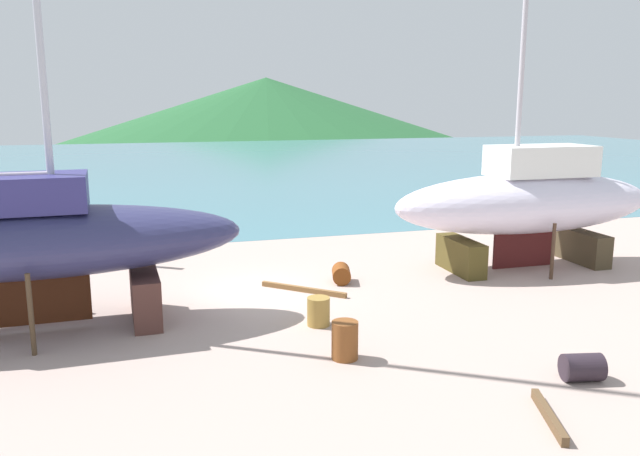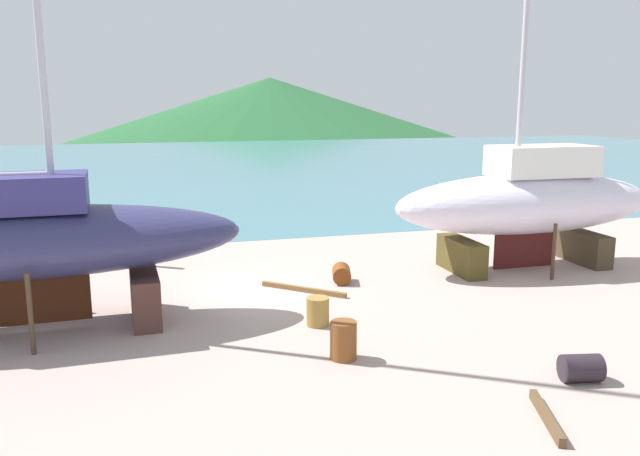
% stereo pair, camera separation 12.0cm
% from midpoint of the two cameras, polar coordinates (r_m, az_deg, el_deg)
% --- Properties ---
extents(ground_plane, '(42.76, 42.76, 0.00)m').
position_cam_midpoint_polar(ground_plane, '(16.53, -3.71, -9.14)').
color(ground_plane, '#B29A90').
extents(sea_water, '(139.41, 66.48, 0.01)m').
position_cam_midpoint_polar(sea_water, '(59.43, -13.19, 5.44)').
color(sea_water, teal).
rests_on(sea_water, ground).
extents(headland_hill, '(146.67, 146.67, 22.90)m').
position_cam_midpoint_polar(headland_hill, '(164.29, -4.81, 9.26)').
color(headland_hill, '#245A2F').
rests_on(headland_hill, ground).
extents(sailboat_mid_port, '(10.50, 3.62, 17.99)m').
position_cam_midpoint_polar(sailboat_mid_port, '(17.47, -24.52, -0.99)').
color(sailboat_mid_port, '#52312B').
rests_on(sailboat_mid_port, ground).
extents(sailboat_small_center, '(9.77, 3.42, 15.23)m').
position_cam_midpoint_polar(sailboat_small_center, '(23.25, 17.88, 2.32)').
color(sailboat_small_center, '#4D411C').
rests_on(sailboat_small_center, ground).
extents(worker, '(0.50, 0.44, 1.72)m').
position_cam_midpoint_polar(worker, '(23.29, -15.36, -1.19)').
color(worker, navy).
rests_on(worker, ground).
extents(barrel_blue_faded, '(0.81, 0.81, 0.88)m').
position_cam_midpoint_polar(barrel_blue_faded, '(14.68, 1.99, -9.98)').
color(barrel_blue_faded, brown).
rests_on(barrel_blue_faded, ground).
extents(barrel_rust_mid, '(0.83, 0.83, 0.75)m').
position_cam_midpoint_polar(barrel_rust_mid, '(16.76, -0.34, -7.46)').
color(barrel_rust_mid, olive).
rests_on(barrel_rust_mid, ground).
extents(barrel_tipped_left, '(0.79, 0.99, 0.58)m').
position_cam_midpoint_polar(barrel_tipped_left, '(20.62, 1.75, -4.10)').
color(barrel_tipped_left, brown).
rests_on(barrel_tipped_left, ground).
extents(barrel_rust_near, '(0.91, 0.74, 0.58)m').
position_cam_midpoint_polar(barrel_rust_near, '(14.70, 22.16, -11.45)').
color(barrel_rust_near, '#2C222B').
rests_on(barrel_rust_near, ground).
extents(timber_long_aft, '(2.21, 2.08, 0.15)m').
position_cam_midpoint_polar(timber_long_aft, '(19.69, -1.68, -5.50)').
color(timber_long_aft, brown).
rests_on(timber_long_aft, ground).
extents(timber_plank_near, '(0.76, 1.82, 0.19)m').
position_cam_midpoint_polar(timber_plank_near, '(12.88, 19.50, -15.54)').
color(timber_plank_near, brown).
rests_on(timber_plank_near, ground).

